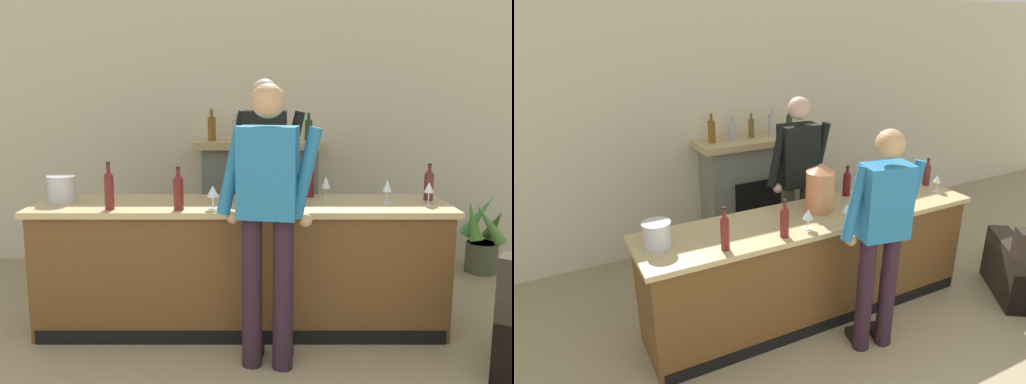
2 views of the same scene
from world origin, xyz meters
The scene contains 17 objects.
wall_back_panel centered at (0.00, 4.62, 1.38)m, with size 12.00×0.07×2.75m.
bar_counter centered at (0.22, 2.83, 0.48)m, with size 3.03×0.70×0.96m.
fireplace_stone centered at (0.37, 4.36, 0.65)m, with size 1.28×0.52×1.59m.
potted_plant_corner centered at (2.55, 4.14, 0.32)m, with size 0.39×0.41×0.76m.
person_customer centered at (0.41, 2.19, 1.01)m, with size 0.65×0.36×1.81m.
person_bartender centered at (0.40, 3.40, 1.04)m, with size 0.66×0.32×1.86m.
copper_dispenser centered at (0.32, 2.90, 1.17)m, with size 0.25×0.29×0.43m.
ice_bucket_steel centered at (-1.10, 2.88, 1.05)m, with size 0.21×0.21×0.19m.
wine_bottle_chardonnay_pale centered at (0.75, 3.08, 1.09)m, with size 0.07×0.07×0.29m.
wine_bottle_rose_blush centered at (-0.68, 2.61, 1.10)m, with size 0.06×0.06×0.33m.
wine_bottle_port_short centered at (-0.20, 2.59, 1.09)m, with size 0.07×0.07×0.30m.
wine_bottle_cabernet_heavy centered at (1.63, 2.94, 1.08)m, with size 0.07×0.07×0.28m.
wine_glass_back_row centered at (0.87, 3.03, 1.07)m, with size 0.07×0.07×0.17m.
wine_glass_front_left centered at (1.29, 2.85, 1.07)m, with size 0.07×0.07×0.17m.
wine_glass_front_right centered at (1.57, 2.76, 1.08)m, with size 0.07×0.07×0.17m.
wine_glass_mid_counter centered at (0.38, 2.59, 1.07)m, with size 0.09×0.09×0.16m.
wine_glass_by_dispenser centered at (0.03, 2.63, 1.07)m, with size 0.08×0.08×0.17m.
Camera 1 is at (0.33, -1.26, 1.78)m, focal length 40.00 mm.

